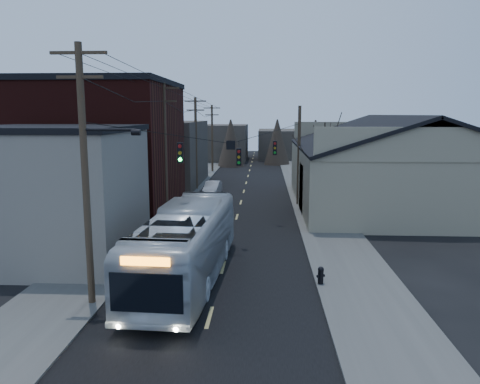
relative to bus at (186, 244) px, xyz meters
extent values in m
plane|color=black|center=(1.54, -6.09, -1.76)|extent=(160.00, 160.00, 0.00)
cube|color=black|center=(1.54, 23.91, -1.75)|extent=(9.00, 110.00, 0.02)
cube|color=#474744|center=(-4.96, 23.91, -1.70)|extent=(4.00, 110.00, 0.12)
cube|color=#474744|center=(8.04, 23.91, -1.70)|extent=(4.00, 110.00, 0.12)
cube|color=#6E655C|center=(-7.46, 2.91, 1.74)|extent=(8.00, 8.00, 7.00)
cube|color=black|center=(-8.46, 13.91, 3.24)|extent=(10.00, 12.00, 10.00)
cube|color=#37322C|center=(-7.96, 29.91, 1.74)|extent=(9.00, 14.00, 7.00)
cube|color=gray|center=(14.54, 18.91, 0.74)|extent=(16.00, 20.00, 5.00)
cube|color=black|center=(10.54, 18.91, 4.54)|extent=(8.16, 20.60, 2.86)
cube|color=black|center=(18.54, 18.91, 4.54)|extent=(8.16, 20.60, 2.86)
cube|color=#37322C|center=(-4.46, 58.91, 1.24)|extent=(10.00, 12.00, 6.00)
cube|color=#37322C|center=(8.54, 63.91, 0.74)|extent=(12.00, 14.00, 5.00)
cone|color=black|center=(8.04, 13.91, 1.84)|extent=(0.40, 0.40, 7.20)
cylinder|color=#382B1E|center=(-3.46, -3.09, 3.49)|extent=(0.28, 0.28, 10.50)
cube|color=#382B1E|center=(-3.46, -3.09, 8.34)|extent=(2.20, 0.12, 0.12)
cylinder|color=#382B1E|center=(-3.46, 11.91, 3.24)|extent=(0.28, 0.28, 10.00)
cube|color=#382B1E|center=(-3.46, 11.91, 7.84)|extent=(2.20, 0.12, 0.12)
cylinder|color=#382B1E|center=(-3.46, 26.91, 2.99)|extent=(0.28, 0.28, 9.50)
cube|color=#382B1E|center=(-3.46, 26.91, 7.34)|extent=(2.20, 0.12, 0.12)
cylinder|color=#382B1E|center=(-3.46, 41.91, 2.74)|extent=(0.28, 0.28, 9.00)
cube|color=#382B1E|center=(-3.46, 41.91, 6.84)|extent=(2.20, 0.12, 0.12)
cylinder|color=#382B1E|center=(6.54, 18.91, 2.49)|extent=(0.28, 0.28, 8.50)
cube|color=black|center=(-0.46, 1.41, 4.19)|extent=(0.28, 0.20, 1.00)
cube|color=black|center=(2.14, 5.91, 3.59)|extent=(0.28, 0.20, 1.00)
cube|color=black|center=(4.34, 11.91, 3.69)|extent=(0.28, 0.20, 1.00)
imported|color=silver|center=(0.00, 0.00, 0.00)|extent=(3.63, 12.76, 3.52)
imported|color=#A0A2A7|center=(-1.46, 24.07, -1.11)|extent=(1.58, 3.99, 1.29)
cylinder|color=black|center=(6.24, -0.47, -1.32)|extent=(0.26, 0.26, 0.65)
sphere|color=black|center=(6.24, -0.47, -0.96)|extent=(0.28, 0.28, 0.28)
cylinder|color=black|center=(6.24, -0.47, -1.26)|extent=(0.40, 0.26, 0.13)
camera|label=1|loc=(3.63, -21.07, 6.04)|focal=35.00mm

